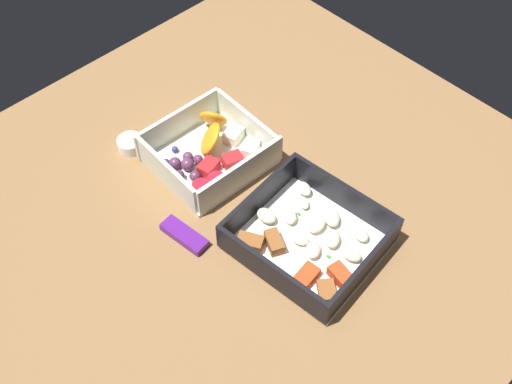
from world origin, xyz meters
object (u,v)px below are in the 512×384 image
object	(u,v)px
pasta_container	(308,239)
paper_cup_liner	(130,144)
fruit_bowl	(210,153)
candy_bar	(184,235)

from	to	relation	value
pasta_container	paper_cup_liner	distance (cm)	31.10
pasta_container	paper_cup_liner	size ratio (longest dim) A/B	5.12
fruit_bowl	paper_cup_liner	world-z (taller)	fruit_bowl
candy_bar	pasta_container	bearing A→B (deg)	-137.83
pasta_container	fruit_bowl	xyz separation A→B (cm)	(20.13, -0.36, 0.32)
pasta_container	candy_bar	xyz separation A→B (cm)	(12.28, 11.12, -0.96)
fruit_bowl	candy_bar	size ratio (longest dim) A/B	2.28
candy_bar	paper_cup_liner	size ratio (longest dim) A/B	1.84
candy_bar	paper_cup_liner	xyz separation A→B (cm)	(18.11, -4.54, 0.32)
candy_bar	fruit_bowl	bearing A→B (deg)	-55.64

